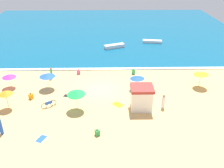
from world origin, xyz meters
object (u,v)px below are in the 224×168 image
at_px(beachgoer_1, 31,96).
at_px(small_boat_0, 152,41).
at_px(small_boat_1, 114,46).
at_px(beachgoer_5, 133,71).
at_px(beachgoer_3, 78,72).
at_px(beachgoer_2, 51,73).
at_px(beachgoer_4, 0,126).
at_px(beach_umbrella_6, 76,93).
at_px(beachgoer_0, 163,102).
at_px(beach_umbrella_7, 137,77).
at_px(beach_umbrella_8, 9,76).
at_px(beach_umbrella_0, 5,93).
at_px(lifeguard_cabana, 141,97).
at_px(beach_umbrella_2, 47,75).
at_px(beach_umbrella_4, 201,73).
at_px(parked_bicycle, 49,104).
at_px(beachgoer_6, 97,132).

bearing_deg(beachgoer_1, small_boat_0, 48.60).
height_order(beachgoer_1, small_boat_1, beachgoer_1).
bearing_deg(beachgoer_5, beachgoer_3, 178.85).
bearing_deg(beachgoer_2, beachgoer_4, -101.77).
bearing_deg(beach_umbrella_6, beachgoer_5, 51.51).
bearing_deg(beachgoer_2, beachgoer_5, 6.09).
relative_size(beachgoer_1, small_boat_0, 0.22).
distance_m(beachgoer_1, small_boat_0, 27.35).
xyz_separation_m(beachgoer_0, beachgoer_5, (-2.48, 9.03, -0.40)).
height_order(beach_umbrella_7, beach_umbrella_8, beach_umbrella_7).
distance_m(beach_umbrella_0, beachgoer_4, 4.80).
bearing_deg(lifeguard_cabana, beach_umbrella_0, 178.87).
bearing_deg(beachgoer_4, small_boat_1, 64.37).
xyz_separation_m(beachgoer_4, beachgoer_5, (14.11, 13.26, -0.49)).
bearing_deg(beach_umbrella_2, beach_umbrella_8, 175.65).
xyz_separation_m(beach_umbrella_4, beach_umbrella_8, (-24.74, 0.32, -0.30)).
relative_size(parked_bicycle, beachgoer_4, 0.80).
height_order(lifeguard_cabana, beachgoer_0, lifeguard_cabana).
bearing_deg(beachgoer_4, beachgoer_2, 78.23).
xyz_separation_m(beach_umbrella_6, beachgoer_1, (-5.82, 2.41, -1.78)).
bearing_deg(beachgoer_5, beach_umbrella_7, -90.21).
xyz_separation_m(beachgoer_3, beachgoer_6, (3.20, -13.79, -0.00)).
bearing_deg(beach_umbrella_8, beachgoer_3, 24.71).
distance_m(beachgoer_4, beachgoer_6, 9.33).
distance_m(parked_bicycle, beachgoer_4, 5.95).
relative_size(beach_umbrella_2, beachgoer_0, 1.26).
distance_m(beachgoer_3, small_boat_0, 18.89).
xyz_separation_m(beach_umbrella_4, beach_umbrella_6, (-15.51, -5.04, 0.17)).
relative_size(beach_umbrella_2, beachgoer_2, 1.30).
xyz_separation_m(beach_umbrella_6, beach_umbrella_8, (-9.24, 5.36, -0.47)).
bearing_deg(beachgoer_0, small_boat_0, 83.62).
xyz_separation_m(beachgoer_3, beachgoer_4, (-6.11, -13.43, 0.55)).
relative_size(beachgoer_0, small_boat_0, 0.45).
bearing_deg(small_boat_1, beach_umbrella_8, -133.50).
xyz_separation_m(beach_umbrella_2, beach_umbrella_8, (-5.02, 0.38, -0.20)).
distance_m(beachgoer_0, small_boat_1, 20.66).
height_order(beach_umbrella_6, beach_umbrella_8, beach_umbrella_6).
xyz_separation_m(beach_umbrella_7, parked_bicycle, (-10.49, -4.01, -1.32)).
bearing_deg(parked_bicycle, beach_umbrella_8, 140.96).
relative_size(parked_bicycle, small_boat_1, 0.39).
relative_size(beachgoer_6, small_boat_1, 0.21).
distance_m(beachgoer_5, beachgoer_6, 14.45).
bearing_deg(beach_umbrella_7, lifeguard_cabana, -89.89).
relative_size(beachgoer_2, beachgoer_3, 2.01).
bearing_deg(beach_umbrella_0, beach_umbrella_4, 11.23).
relative_size(beach_umbrella_0, beachgoer_5, 2.29).
bearing_deg(beachgoer_0, beach_umbrella_6, -179.59).
xyz_separation_m(lifeguard_cabana, beachgoer_2, (-11.60, 7.75, -0.59)).
distance_m(parked_bicycle, beachgoer_3, 9.08).
bearing_deg(beachgoer_0, beach_umbrella_8, 164.39).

